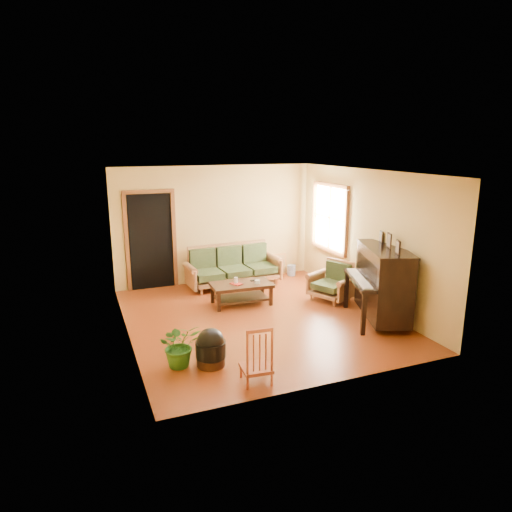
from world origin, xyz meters
name	(u,v)px	position (x,y,z in m)	size (l,w,h in m)	color
floor	(257,318)	(0.00, 0.00, 0.00)	(5.00, 5.00, 0.00)	#5F220C
doorway	(151,242)	(-1.45, 2.48, 1.02)	(1.08, 0.16, 2.05)	black
window	(330,218)	(2.21, 1.30, 1.50)	(0.12, 1.36, 1.46)	white
sofa	(234,266)	(0.24, 1.99, 0.44)	(2.07, 0.87, 0.89)	brown
coffee_table	(241,294)	(-0.02, 0.79, 0.21)	(1.16, 0.63, 0.42)	black
armchair	(331,281)	(1.72, 0.35, 0.39)	(0.75, 0.79, 0.79)	brown
piano	(383,284)	(2.01, -0.90, 0.66)	(0.88, 1.50, 1.32)	black
footstool	(211,352)	(-1.28, -1.43, 0.21)	(0.43, 0.43, 0.41)	black
red_chair	(256,354)	(-0.86, -2.10, 0.41)	(0.38, 0.42, 0.81)	maroon
leaning_frame	(278,264)	(1.51, 2.40, 0.27)	(0.40, 0.09, 0.53)	#D29146
ceramic_crock	(291,270)	(1.76, 2.22, 0.13)	(0.20, 0.20, 0.25)	#335499
potted_plant	(180,345)	(-1.69, -1.29, 0.32)	(0.58, 0.51, 0.65)	#245A19
book	(233,285)	(-0.21, 0.73, 0.43)	(0.17, 0.22, 0.02)	maroon
candle	(236,281)	(-0.13, 0.80, 0.49)	(0.08, 0.08, 0.13)	silver
glass_jar	(257,282)	(0.27, 0.67, 0.46)	(0.10, 0.10, 0.07)	silver
remote	(254,280)	(0.28, 0.87, 0.43)	(0.16, 0.04, 0.02)	black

